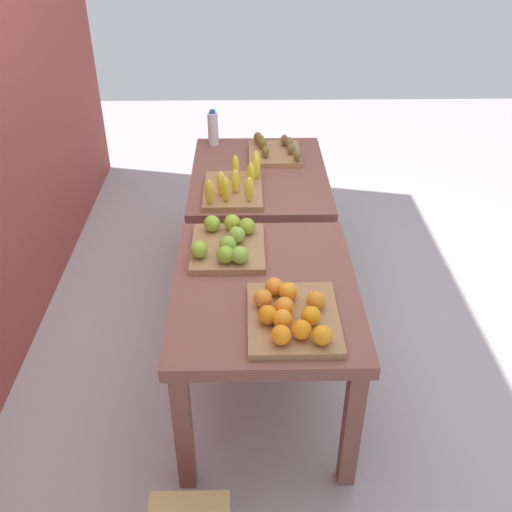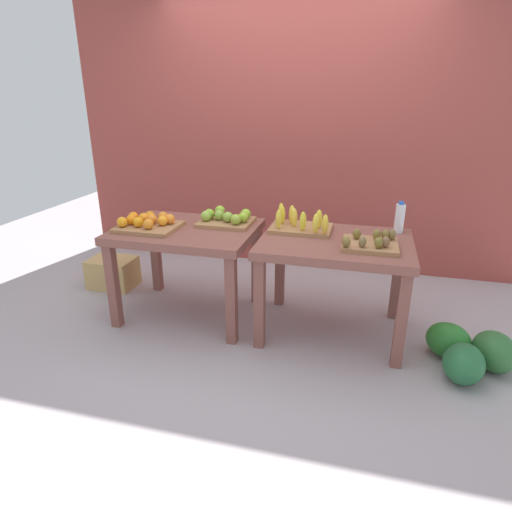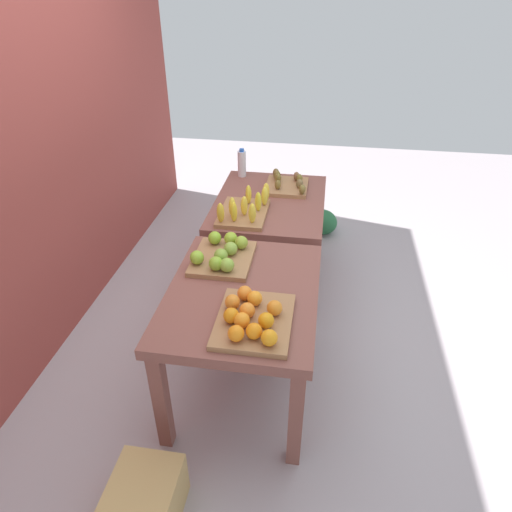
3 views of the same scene
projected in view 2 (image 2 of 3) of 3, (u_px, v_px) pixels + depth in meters
ground_plane at (258, 321)px, 3.38m from camera, size 8.00×8.00×0.00m
back_wall at (294, 112)px, 4.07m from camera, size 4.40×0.12×3.00m
display_table_left at (187, 241)px, 3.29m from camera, size 1.04×0.80×0.72m
display_table_right at (335, 254)px, 3.03m from camera, size 1.04×0.80×0.72m
orange_bin at (148, 223)px, 3.22m from camera, size 0.44×0.36×0.11m
apple_bin at (226, 219)px, 3.33m from camera, size 0.40×0.35×0.11m
banana_crate at (300, 225)px, 3.16m from camera, size 0.44×0.32×0.17m
kiwi_bin at (371, 243)px, 2.83m from camera, size 0.36×0.32×0.10m
water_bottle at (400, 218)px, 3.11m from camera, size 0.07×0.07×0.23m
watermelon_pile at (470, 352)px, 2.76m from camera, size 0.62×0.61×0.25m
cardboard_produce_box at (113, 272)px, 3.95m from camera, size 0.40×0.30×0.27m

